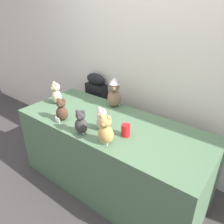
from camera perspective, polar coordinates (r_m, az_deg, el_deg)
ground_plane at (r=2.52m, az=-3.73°, el=-20.52°), size 10.00×10.00×0.00m
wall_back at (r=2.50m, az=9.52°, el=13.94°), size 7.00×0.08×2.60m
display_table at (r=2.39m, az=-0.00°, el=-10.81°), size 1.95×0.81×0.77m
instrument_case at (r=3.04m, az=-3.86°, el=0.80°), size 0.28×0.13×1.00m
teddy_bear_mocha at (r=2.44m, az=0.57°, el=4.97°), size 0.20×0.19×0.34m
teddy_bear_cocoa at (r=2.24m, az=-12.58°, el=0.50°), size 0.15×0.14×0.23m
teddy_bear_sand at (r=2.61m, az=-13.97°, el=4.53°), size 0.15×0.14×0.25m
teddy_bear_blush at (r=2.03m, az=-2.64°, el=-1.93°), size 0.12×0.11×0.22m
teddy_bear_honey at (r=1.83m, az=-1.64°, el=-4.69°), size 0.15×0.14×0.26m
teddy_bear_charcoal at (r=1.99m, az=-7.88°, el=-2.66°), size 0.15×0.14×0.23m
party_cup_red at (r=1.96m, az=3.48°, el=-4.65°), size 0.08×0.08×0.11m
name_card_front_left at (r=1.87m, az=-2.01°, el=-7.49°), size 0.07×0.01×0.05m
name_card_front_middle at (r=2.24m, az=-13.68°, el=-2.03°), size 0.07×0.02×0.05m
name_card_front_right at (r=2.03m, az=-7.92°, el=-4.76°), size 0.07×0.02×0.05m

